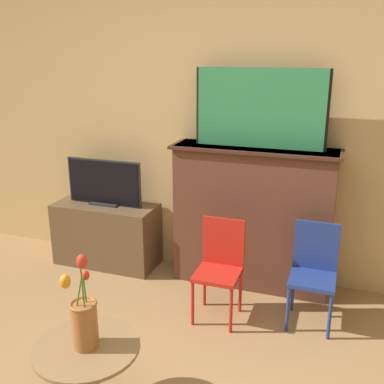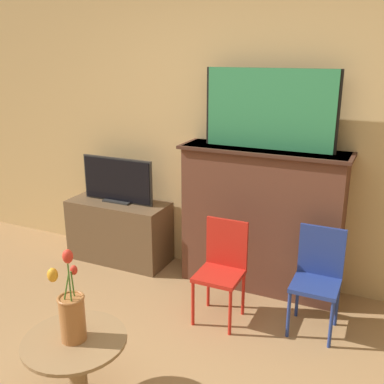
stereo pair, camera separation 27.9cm
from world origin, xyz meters
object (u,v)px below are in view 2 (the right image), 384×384
(chair_blue, at_px, (318,274))
(vase_tulips, at_px, (72,313))
(tv_monitor, at_px, (117,181))
(painting, at_px, (269,109))
(chair_red, at_px, (222,264))

(chair_blue, xyz_separation_m, vase_tulips, (-1.05, -1.33, 0.17))
(tv_monitor, height_order, chair_blue, tv_monitor)
(painting, bearing_deg, tv_monitor, -177.40)
(painting, bearing_deg, chair_blue, -38.72)
(chair_red, bearing_deg, chair_blue, 12.71)
(chair_red, distance_m, vase_tulips, 1.26)
(tv_monitor, xyz_separation_m, chair_red, (1.23, -0.50, -0.35))
(painting, distance_m, vase_tulips, 2.04)
(painting, relative_size, tv_monitor, 1.43)
(tv_monitor, bearing_deg, painting, 2.60)
(chair_red, relative_size, vase_tulips, 1.36)
(painting, distance_m, chair_blue, 1.26)
(painting, distance_m, chair_red, 1.22)
(painting, height_order, tv_monitor, painting)
(painting, height_order, chair_blue, painting)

